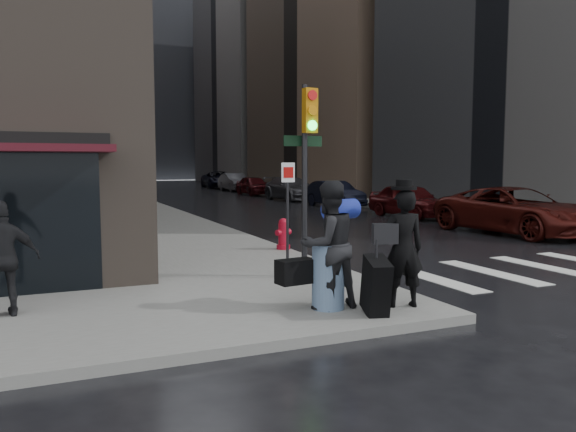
{
  "coord_description": "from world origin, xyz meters",
  "views": [
    {
      "loc": [
        -3.85,
        -8.45,
        2.4
      ],
      "look_at": [
        0.77,
        2.3,
        1.3
      ],
      "focal_mm": 35.0,
      "sensor_mm": 36.0,
      "label": 1
    }
  ],
  "objects_px": {
    "fire_hydrant": "(283,235)",
    "parked_car_3": "(291,189)",
    "parked_car_6": "(219,180)",
    "parked_car_0": "(516,211)",
    "man_greycoat": "(3,259)",
    "man_jeans": "(327,245)",
    "parked_car_2": "(334,194)",
    "traffic_light": "(305,154)",
    "man_overcoat": "(397,254)",
    "parked_car_1": "(410,200)",
    "parked_car_5": "(234,182)",
    "parked_car_4": "(254,186)"
  },
  "relations": [
    {
      "from": "fire_hydrant",
      "to": "parked_car_3",
      "type": "relative_size",
      "value": 0.16
    },
    {
      "from": "parked_car_6",
      "to": "parked_car_0",
      "type": "bearing_deg",
      "value": -87.23
    },
    {
      "from": "man_greycoat",
      "to": "parked_car_0",
      "type": "relative_size",
      "value": 0.3
    },
    {
      "from": "man_jeans",
      "to": "parked_car_2",
      "type": "height_order",
      "value": "man_jeans"
    },
    {
      "from": "parked_car_0",
      "to": "traffic_light",
      "type": "bearing_deg",
      "value": -160.48
    },
    {
      "from": "man_jeans",
      "to": "parked_car_2",
      "type": "xyz_separation_m",
      "value": [
        10.45,
        19.49,
        -0.43
      ]
    },
    {
      "from": "man_overcoat",
      "to": "fire_hydrant",
      "type": "relative_size",
      "value": 2.49
    },
    {
      "from": "parked_car_1",
      "to": "parked_car_5",
      "type": "distance_m",
      "value": 25.48
    },
    {
      "from": "man_greycoat",
      "to": "parked_car_5",
      "type": "relative_size",
      "value": 0.37
    },
    {
      "from": "man_greycoat",
      "to": "parked_car_0",
      "type": "height_order",
      "value": "man_greycoat"
    },
    {
      "from": "traffic_light",
      "to": "fire_hydrant",
      "type": "bearing_deg",
      "value": 70.06
    },
    {
      "from": "parked_car_3",
      "to": "parked_car_6",
      "type": "bearing_deg",
      "value": 84.91
    },
    {
      "from": "man_overcoat",
      "to": "traffic_light",
      "type": "height_order",
      "value": "traffic_light"
    },
    {
      "from": "parked_car_2",
      "to": "man_jeans",
      "type": "bearing_deg",
      "value": -120.76
    },
    {
      "from": "parked_car_0",
      "to": "parked_car_3",
      "type": "height_order",
      "value": "parked_car_0"
    },
    {
      "from": "parked_car_0",
      "to": "man_jeans",
      "type": "bearing_deg",
      "value": -152.14
    },
    {
      "from": "parked_car_3",
      "to": "parked_car_6",
      "type": "relative_size",
      "value": 0.89
    },
    {
      "from": "parked_car_3",
      "to": "parked_car_5",
      "type": "relative_size",
      "value": 1.11
    },
    {
      "from": "man_jeans",
      "to": "parked_car_6",
      "type": "distance_m",
      "value": 46.39
    },
    {
      "from": "parked_car_1",
      "to": "man_overcoat",
      "type": "bearing_deg",
      "value": -130.41
    },
    {
      "from": "parked_car_4",
      "to": "parked_car_2",
      "type": "bearing_deg",
      "value": -91.87
    },
    {
      "from": "traffic_light",
      "to": "fire_hydrant",
      "type": "relative_size",
      "value": 4.61
    },
    {
      "from": "parked_car_0",
      "to": "parked_car_1",
      "type": "distance_m",
      "value": 6.37
    },
    {
      "from": "parked_car_5",
      "to": "parked_car_3",
      "type": "bearing_deg",
      "value": -91.73
    },
    {
      "from": "man_overcoat",
      "to": "parked_car_5",
      "type": "bearing_deg",
      "value": -89.03
    },
    {
      "from": "man_greycoat",
      "to": "parked_car_1",
      "type": "distance_m",
      "value": 19.36
    },
    {
      "from": "man_overcoat",
      "to": "traffic_light",
      "type": "xyz_separation_m",
      "value": [
        -0.31,
        2.73,
        1.58
      ]
    },
    {
      "from": "parked_car_0",
      "to": "parked_car_5",
      "type": "distance_m",
      "value": 31.86
    },
    {
      "from": "man_overcoat",
      "to": "parked_car_4",
      "type": "distance_m",
      "value": 33.96
    },
    {
      "from": "parked_car_2",
      "to": "parked_car_4",
      "type": "height_order",
      "value": "parked_car_4"
    },
    {
      "from": "parked_car_6",
      "to": "fire_hydrant",
      "type": "bearing_deg",
      "value": -100.04
    },
    {
      "from": "parked_car_5",
      "to": "man_overcoat",
      "type": "bearing_deg",
      "value": -104.98
    },
    {
      "from": "parked_car_4",
      "to": "parked_car_6",
      "type": "relative_size",
      "value": 0.73
    },
    {
      "from": "fire_hydrant",
      "to": "parked_car_5",
      "type": "distance_m",
      "value": 34.02
    },
    {
      "from": "man_jeans",
      "to": "parked_car_1",
      "type": "relative_size",
      "value": 0.45
    },
    {
      "from": "parked_car_0",
      "to": "parked_car_5",
      "type": "xyz_separation_m",
      "value": [
        0.19,
        31.86,
        -0.03
      ]
    },
    {
      "from": "man_jeans",
      "to": "man_overcoat",
      "type": "bearing_deg",
      "value": 149.55
    },
    {
      "from": "fire_hydrant",
      "to": "parked_car_4",
      "type": "distance_m",
      "value": 27.78
    },
    {
      "from": "fire_hydrant",
      "to": "parked_car_1",
      "type": "distance_m",
      "value": 11.71
    },
    {
      "from": "parked_car_1",
      "to": "parked_car_6",
      "type": "relative_size",
      "value": 0.76
    },
    {
      "from": "man_jeans",
      "to": "parked_car_4",
      "type": "relative_size",
      "value": 0.47
    },
    {
      "from": "traffic_light",
      "to": "parked_car_1",
      "type": "bearing_deg",
      "value": 42.78
    },
    {
      "from": "traffic_light",
      "to": "fire_hydrant",
      "type": "distance_m",
      "value": 4.21
    },
    {
      "from": "parked_car_2",
      "to": "parked_car_3",
      "type": "height_order",
      "value": "parked_car_3"
    },
    {
      "from": "fire_hydrant",
      "to": "parked_car_6",
      "type": "xyz_separation_m",
      "value": [
        9.68,
        39.14,
        0.29
      ]
    },
    {
      "from": "man_greycoat",
      "to": "parked_car_4",
      "type": "xyz_separation_m",
      "value": [
        14.93,
        30.76,
        -0.29
      ]
    },
    {
      "from": "fire_hydrant",
      "to": "parked_car_6",
      "type": "distance_m",
      "value": 40.32
    },
    {
      "from": "man_greycoat",
      "to": "parked_car_2",
      "type": "distance_m",
      "value": 23.47
    },
    {
      "from": "parked_car_1",
      "to": "parked_car_5",
      "type": "xyz_separation_m",
      "value": [
        -0.02,
        25.48,
        0.01
      ]
    },
    {
      "from": "parked_car_1",
      "to": "parked_car_2",
      "type": "distance_m",
      "value": 6.39
    }
  ]
}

